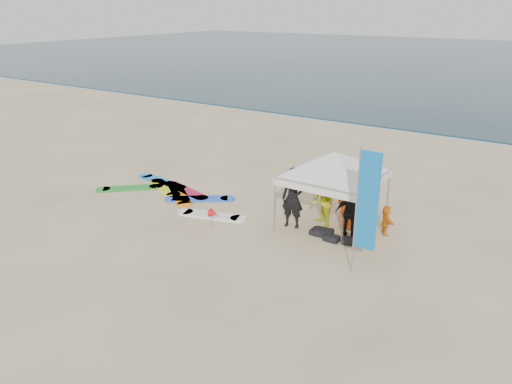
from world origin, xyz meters
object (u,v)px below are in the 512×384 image
object	(u,v)px
person_black_b	(350,213)
person_orange_a	(351,200)
canopy_tent	(335,152)
person_black_a	(293,198)
feather_flag	(366,203)
person_seated	(386,220)
marker_pennant	(214,214)
surfboard_spread	(175,193)
person_yellow	(323,201)
person_orange_b	(351,192)

from	to	relation	value
person_black_b	person_orange_a	bearing A→B (deg)	-80.64
person_black_b	canopy_tent	bearing A→B (deg)	-42.47
person_black_a	feather_flag	size ratio (longest dim) A/B	0.56
person_seated	feather_flag	bearing A→B (deg)	153.70
marker_pennant	surfboard_spread	world-z (taller)	marker_pennant
person_seated	canopy_tent	distance (m)	2.62
canopy_tent	person_yellow	bearing A→B (deg)	-154.83
marker_pennant	person_yellow	bearing A→B (deg)	37.09
person_black_a	person_yellow	world-z (taller)	person_black_a
person_yellow	canopy_tent	bearing A→B (deg)	62.74
person_black_b	feather_flag	xyz separation A→B (m)	(1.21, -2.01, 1.27)
person_black_b	person_yellow	bearing A→B (deg)	-30.87
canopy_tent	feather_flag	bearing A→B (deg)	-50.27
person_seated	marker_pennant	xyz separation A→B (m)	(-4.68, -2.59, 0.03)
person_orange_a	person_seated	xyz separation A→B (m)	(1.13, 0.16, -0.47)
marker_pennant	person_seated	bearing A→B (deg)	28.94
person_yellow	feather_flag	size ratio (longest dim) A/B	0.47
marker_pennant	surfboard_spread	distance (m)	3.49
person_black_a	person_black_b	distance (m)	1.86
feather_flag	marker_pennant	distance (m)	5.28
feather_flag	surfboard_spread	distance (m)	8.56
canopy_tent	marker_pennant	world-z (taller)	canopy_tent
person_orange_b	feather_flag	distance (m)	4.14
person_seated	surfboard_spread	size ratio (longest dim) A/B	0.15
person_black_a	person_black_b	bearing A→B (deg)	-1.59
person_orange_a	person_seated	size ratio (longest dim) A/B	1.99
person_seated	feather_flag	world-z (taller)	feather_flag
person_black_a	person_orange_b	xyz separation A→B (m)	(1.20, 1.81, -0.13)
person_seated	marker_pennant	distance (m)	5.35
person_seated	person_black_b	bearing A→B (deg)	99.27
surfboard_spread	person_black_b	bearing A→B (deg)	1.90
person_orange_a	person_seated	world-z (taller)	person_orange_a
person_yellow	feather_flag	xyz separation A→B (m)	(2.27, -2.31, 1.23)
person_black_a	person_black_b	xyz separation A→B (m)	(1.83, 0.30, -0.19)
canopy_tent	feather_flag	xyz separation A→B (m)	(2.01, -2.42, -0.41)
feather_flag	person_black_b	bearing A→B (deg)	121.10
person_black_b	marker_pennant	distance (m)	4.24
person_orange_b	surfboard_spread	distance (m)	6.57
feather_flag	surfboard_spread	size ratio (longest dim) A/B	0.57
person_black_a	person_orange_b	bearing A→B (deg)	45.48
person_black_a	person_yellow	size ratio (longest dim) A/B	1.18
marker_pennant	feather_flag	bearing A→B (deg)	-2.37
person_yellow	canopy_tent	size ratio (longest dim) A/B	0.44
person_black_a	person_seated	bearing A→B (deg)	11.20
person_orange_a	canopy_tent	distance (m)	1.63
person_yellow	person_black_b	size ratio (longest dim) A/B	1.06
person_yellow	person_black_a	bearing A→B (deg)	-104.39
person_seated	person_orange_a	bearing A→B (deg)	64.59
person_orange_b	canopy_tent	size ratio (longest dim) A/B	0.45
canopy_tent	marker_pennant	distance (m)	4.24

